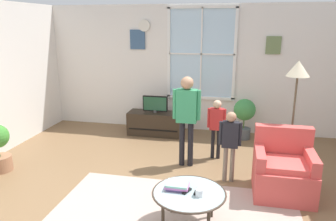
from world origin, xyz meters
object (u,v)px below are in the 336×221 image
at_px(potted_plant_by_window, 244,114).
at_px(floor_lamp, 297,81).
at_px(remote_near_cup, 197,192).
at_px(person_red_shirt, 216,122).
at_px(book_stack, 177,186).
at_px(cup, 199,193).
at_px(person_black_shirt, 230,139).
at_px(person_green_shirt, 187,111).
at_px(remote_near_books, 187,191).
at_px(tv_stand, 155,123).
at_px(coffee_table, 189,194).
at_px(armchair, 283,171).
at_px(television, 155,104).

relative_size(potted_plant_by_window, floor_lamp, 0.47).
height_order(remote_near_cup, person_red_shirt, person_red_shirt).
relative_size(book_stack, floor_lamp, 0.15).
height_order(cup, person_black_shirt, person_black_shirt).
relative_size(person_red_shirt, person_green_shirt, 0.70).
bearing_deg(potted_plant_by_window, book_stack, -104.52).
bearing_deg(remote_near_books, book_stack, 157.20).
bearing_deg(person_green_shirt, remote_near_books, -80.99).
xyz_separation_m(remote_near_books, remote_near_cup, (0.11, 0.01, 0.00)).
relative_size(cup, remote_near_books, 0.60).
bearing_deg(remote_near_books, remote_near_cup, 6.01).
bearing_deg(floor_lamp, person_green_shirt, 179.38).
xyz_separation_m(tv_stand, person_green_shirt, (0.85, -1.35, 0.67)).
distance_m(tv_stand, person_red_shirt, 1.66).
bearing_deg(tv_stand, remote_near_books, -69.58).
xyz_separation_m(coffee_table, person_black_shirt, (0.40, 1.20, 0.25)).
relative_size(remote_near_cup, floor_lamp, 0.08).
distance_m(armchair, cup, 1.47).
bearing_deg(potted_plant_by_window, cup, -99.49).
height_order(armchair, coffee_table, armchair).
bearing_deg(coffee_table, remote_near_cup, 8.74).
distance_m(remote_near_cup, floor_lamp, 2.22).
bearing_deg(tv_stand, book_stack, -71.29).
height_order(book_stack, floor_lamp, floor_lamp).
distance_m(armchair, person_red_shirt, 1.41).
bearing_deg(tv_stand, remote_near_cup, -67.71).
height_order(television, person_red_shirt, person_red_shirt).
xyz_separation_m(armchair, floor_lamp, (0.16, 0.59, 1.12)).
bearing_deg(book_stack, person_green_shirt, 95.10).
distance_m(remote_near_books, remote_near_cup, 0.11).
relative_size(remote_near_cup, person_black_shirt, 0.13).
distance_m(armchair, remote_near_cup, 1.44).
bearing_deg(book_stack, coffee_table, -19.66).
bearing_deg(person_red_shirt, television, 143.26).
height_order(coffee_table, cup, cup).
distance_m(person_green_shirt, potted_plant_by_window, 1.78).
height_order(coffee_table, person_red_shirt, person_red_shirt).
height_order(armchair, potted_plant_by_window, armchair).
height_order(coffee_table, person_green_shirt, person_green_shirt).
relative_size(tv_stand, person_black_shirt, 1.06).
bearing_deg(person_black_shirt, remote_near_cup, -105.22).
bearing_deg(remote_near_books, cup, -23.04).
distance_m(person_black_shirt, potted_plant_by_window, 1.90).
bearing_deg(tv_stand, person_black_shirt, -48.99).
bearing_deg(remote_near_cup, cup, -62.58).
bearing_deg(potted_plant_by_window, person_black_shirt, -97.26).
xyz_separation_m(coffee_table, floor_lamp, (1.28, 1.59, 1.04)).
distance_m(television, book_stack, 3.07).
bearing_deg(book_stack, person_black_shirt, 64.62).
distance_m(cup, remote_near_cup, 0.09).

